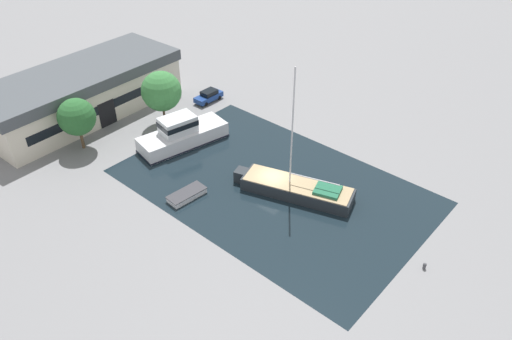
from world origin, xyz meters
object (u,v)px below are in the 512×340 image
(warehouse_building, at_px, (82,92))
(quay_tree_by_water, at_px, (77,117))
(sailboat_moored, at_px, (296,188))
(parked_car, at_px, (209,96))
(small_dinghy, at_px, (187,195))
(motor_cruiser, at_px, (182,134))
(quay_tree_near_building, at_px, (161,91))

(warehouse_building, bearing_deg, quay_tree_by_water, -126.77)
(sailboat_moored, bearing_deg, warehouse_building, 80.18)
(parked_car, bearing_deg, quay_tree_by_water, 81.65)
(sailboat_moored, distance_m, small_dinghy, 11.28)
(quay_tree_by_water, xyz_separation_m, parked_car, (18.09, -2.69, -3.39))
(quay_tree_by_water, distance_m, sailboat_moored, 26.33)
(motor_cruiser, relative_size, small_dinghy, 2.65)
(motor_cruiser, distance_m, small_dinghy, 10.37)
(quay_tree_by_water, relative_size, parked_car, 1.54)
(quay_tree_by_water, height_order, sailboat_moored, sailboat_moored)
(quay_tree_near_building, relative_size, quay_tree_by_water, 1.13)
(quay_tree_near_building, height_order, parked_car, quay_tree_near_building)
(parked_car, bearing_deg, warehouse_building, 53.03)
(quay_tree_by_water, distance_m, small_dinghy, 16.71)
(motor_cruiser, bearing_deg, quay_tree_by_water, 56.75)
(quay_tree_by_water, relative_size, sailboat_moored, 0.45)
(warehouse_building, distance_m, motor_cruiser, 15.83)
(small_dinghy, bearing_deg, motor_cruiser, 145.22)
(motor_cruiser, height_order, small_dinghy, motor_cruiser)
(warehouse_building, xyz_separation_m, quay_tree_by_water, (-5.03, -7.18, 1.10))
(parked_car, height_order, small_dinghy, parked_car)
(parked_car, xyz_separation_m, motor_cruiser, (-9.81, -5.52, 0.60))
(parked_car, height_order, motor_cruiser, motor_cruiser)
(warehouse_building, distance_m, quay_tree_near_building, 11.47)
(warehouse_building, xyz_separation_m, motor_cruiser, (3.26, -15.39, -1.70))
(quay_tree_near_building, height_order, quay_tree_by_water, quay_tree_near_building)
(small_dinghy, bearing_deg, quay_tree_by_water, -169.21)
(parked_car, bearing_deg, motor_cruiser, 119.47)
(warehouse_building, bearing_deg, sailboat_moored, -83.70)
(sailboat_moored, relative_size, motor_cruiser, 1.25)
(small_dinghy, bearing_deg, quay_tree_near_building, 152.60)
(sailboat_moored, height_order, small_dinghy, sailboat_moored)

